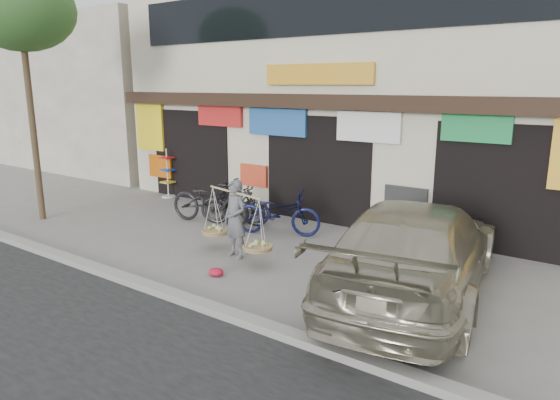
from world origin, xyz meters
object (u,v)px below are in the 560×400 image
Objects in this scene: bike_2 at (278,212)px; bike_1 at (233,204)px; display_rack at (168,178)px; bike_0 at (210,201)px; street_vendor at (235,222)px; bike_3 at (237,205)px; suv at (415,249)px; street_tree at (20,11)px.

bike_1 is at bearing 65.40° from bike_2.
bike_2 is 5.31m from display_rack.
display_rack is (-5.15, 1.27, 0.08)m from bike_2.
street_vendor is at bearing -136.55° from bike_0.
bike_2 is at bearing -115.76° from bike_1.
bike_0 is 1.31× the size of bike_3.
suv is at bearing 17.93° from street_vendor.
display_rack is (-3.83, 1.20, 0.10)m from bike_3.
bike_0 is 0.58m from bike_1.
suv reaches higher than bike_0.
bike_3 is (-1.55, 1.87, -0.23)m from street_vendor.
bike_0 is at bearing -24.62° from display_rack.
bike_2 is at bearing -13.85° from display_rack.
street_tree reaches higher than bike_2.
suv is (3.87, -1.48, 0.27)m from bike_2.
street_vendor is 1.15× the size of bike_3.
street_vendor reaches higher than bike_3.
suv is (9.74, 0.97, -4.37)m from street_tree.
bike_3 is 0.29× the size of suv.
street_tree is 4.04× the size of display_rack.
suv is at bearing -129.21° from bike_1.
bike_0 is at bearing 93.79° from bike_1.
bike_2 is 4.15m from suv.
display_rack is (-3.18, 1.46, 0.03)m from bike_0.
street_vendor is at bearing -4.21° from suv.
suv reaches higher than bike_3.
street_tree is at bearing 109.70° from bike_0.
street_tree is 3.04× the size of bike_2.
bike_3 is at bearing -112.96° from bike_1.
bike_0 is at bearing 73.71° from bike_2.
bike_0 is 5.98m from suv.
display_rack reaches higher than bike_3.
street_vendor reaches higher than suv.
bike_3 is 5.42m from suv.
bike_3 is 1.11× the size of display_rack.
street_tree is 2.77× the size of bike_0.
bike_3 is (4.55, 2.52, -4.66)m from street_tree.
bike_3 is at bearing 29.01° from street_tree.
suv is at bearing -112.84° from bike_0.
street_vendor is 1.82m from bike_2.
bike_1 is (0.52, 0.26, -0.08)m from bike_0.
bike_2 is 0.35× the size of suv.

